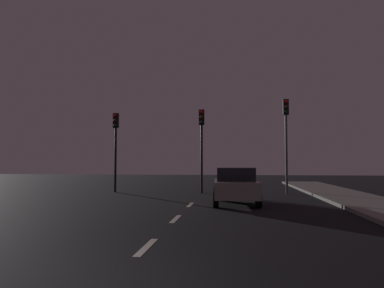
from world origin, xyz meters
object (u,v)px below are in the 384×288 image
Objects in this scene: traffic_signal_center at (202,134)px; traffic_signal_right at (286,128)px; car_stopped_ahead at (235,185)px; traffic_signal_left at (116,137)px.

traffic_signal_right reaches higher than traffic_signal_center.
traffic_signal_right is at bearing 60.70° from car_stopped_ahead.
traffic_signal_center is at bearing 0.00° from traffic_signal_left.
traffic_signal_left is at bearing -179.99° from traffic_signal_right.
car_stopped_ahead is at bearing -36.08° from traffic_signal_left.
traffic_signal_left is at bearing -180.00° from traffic_signal_center.
car_stopped_ahead is (-2.95, -5.26, -3.00)m from traffic_signal_right.
traffic_signal_right is at bearing 0.01° from traffic_signal_center.
traffic_signal_left is 0.97× the size of traffic_signal_center.
traffic_signal_left is 10.18m from traffic_signal_right.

